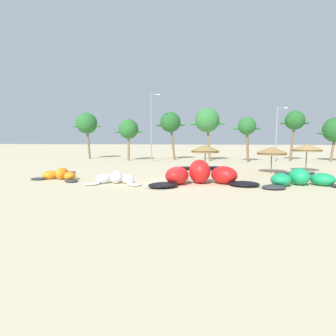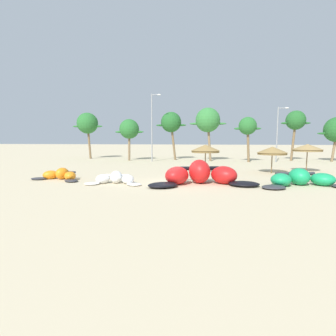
{
  "view_description": "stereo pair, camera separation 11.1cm",
  "coord_description": "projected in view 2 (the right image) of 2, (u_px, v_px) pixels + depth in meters",
  "views": [
    {
      "loc": [
        2.44,
        -20.93,
        3.57
      ],
      "look_at": [
        -0.38,
        2.0,
        1.0
      ],
      "focal_mm": 28.83,
      "sensor_mm": 36.0,
      "label": 1
    },
    {
      "loc": [
        2.55,
        -20.92,
        3.57
      ],
      "look_at": [
        -0.38,
        2.0,
        1.0
      ],
      "focal_mm": 28.83,
      "sensor_mm": 36.0,
      "label": 2
    }
  ],
  "objects": [
    {
      "name": "palm_leftmost",
      "position": [
        87.0,
        124.0,
        46.43
      ],
      "size": [
        5.4,
        3.6,
        7.93
      ],
      "color": "brown",
      "rests_on": "ground"
    },
    {
      "name": "palm_left_of_gap",
      "position": [
        171.0,
        123.0,
        43.97
      ],
      "size": [
        4.96,
        3.31,
        7.81
      ],
      "color": "brown",
      "rests_on": "ground"
    },
    {
      "name": "beach_umbrella_middle",
      "position": [
        272.0,
        151.0,
        27.22
      ],
      "size": [
        2.99,
        2.99,
        2.72
      ],
      "color": "brown",
      "rests_on": "ground"
    },
    {
      "name": "beach_umbrella_near_van",
      "position": [
        205.0,
        149.0,
        27.84
      ],
      "size": [
        3.0,
        3.0,
        2.9
      ],
      "color": "brown",
      "rests_on": "ground"
    },
    {
      "name": "palm_center_left",
      "position": [
        208.0,
        120.0,
        41.36
      ],
      "size": [
        5.63,
        3.75,
        8.21
      ],
      "color": "#7F6647",
      "rests_on": "ground"
    },
    {
      "name": "palm_right_of_gap",
      "position": [
        296.0,
        121.0,
        41.78
      ],
      "size": [
        4.45,
        2.97,
        7.82
      ],
      "color": "brown",
      "rests_on": "ground"
    },
    {
      "name": "palm_center_right",
      "position": [
        248.0,
        127.0,
        39.71
      ],
      "size": [
        3.94,
        2.63,
        6.68
      ],
      "color": "brown",
      "rests_on": "ground"
    },
    {
      "name": "lamppost_west_center",
      "position": [
        278.0,
        131.0,
        39.72
      ],
      "size": [
        1.59,
        0.24,
        8.09
      ],
      "color": "gray",
      "rests_on": "ground"
    },
    {
      "name": "kite_left",
      "position": [
        115.0,
        179.0,
        21.15
      ],
      "size": [
        4.72,
        2.18,
        0.99
      ],
      "color": "white",
      "rests_on": "ground"
    },
    {
      "name": "ground_plane",
      "position": [
        170.0,
        183.0,
        21.34
      ],
      "size": [
        260.0,
        260.0,
        0.0
      ],
      "primitive_type": "plane",
      "color": "beige"
    },
    {
      "name": "kite_left_of_center",
      "position": [
        201.0,
        175.0,
        20.94
      ],
      "size": [
        8.54,
        4.9,
        1.87
      ],
      "color": "black",
      "rests_on": "ground"
    },
    {
      "name": "kite_far_left",
      "position": [
        60.0,
        175.0,
        23.25
      ],
      "size": [
        4.84,
        2.8,
        1.01
      ],
      "color": "#333338",
      "rests_on": "ground"
    },
    {
      "name": "kite_center",
      "position": [
        302.0,
        179.0,
        20.2
      ],
      "size": [
        7.33,
        4.06,
        1.29
      ],
      "color": "#333338",
      "rests_on": "ground"
    },
    {
      "name": "lamppost_west",
      "position": [
        152.0,
        125.0,
        40.85
      ],
      "size": [
        1.49,
        0.24,
        10.17
      ],
      "color": "gray",
      "rests_on": "ground"
    },
    {
      "name": "palm_left",
      "position": [
        129.0,
        129.0,
        42.63
      ],
      "size": [
        4.65,
        3.1,
        6.56
      ],
      "color": "#7F6647",
      "rests_on": "ground"
    },
    {
      "name": "beach_umbrella_near_palms",
      "position": [
        308.0,
        148.0,
        28.32
      ],
      "size": [
        3.06,
        3.06,
        2.95
      ],
      "color": "brown",
      "rests_on": "ground"
    }
  ]
}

